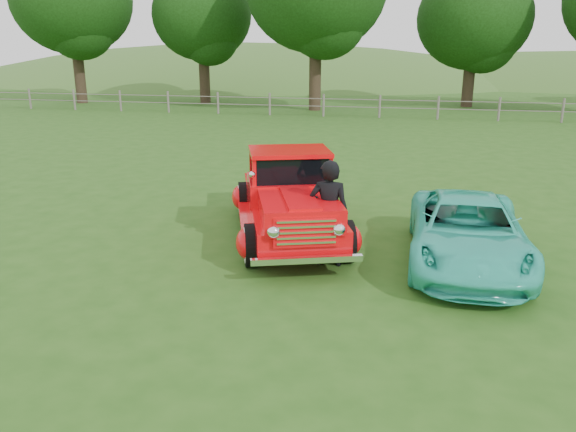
% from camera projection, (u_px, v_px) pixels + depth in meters
% --- Properties ---
extents(ground, '(140.00, 140.00, 0.00)m').
position_uv_depth(ground, '(295.00, 279.00, 9.27)').
color(ground, '#255015').
rests_on(ground, ground).
extents(distant_hills, '(116.00, 60.00, 18.00)m').
position_uv_depth(distant_hills, '(363.00, 117.00, 66.98)').
color(distant_hills, '#386424').
rests_on(distant_hills, ground).
extents(fence_line, '(48.00, 0.12, 1.20)m').
position_uv_depth(fence_line, '(380.00, 106.00, 29.64)').
color(fence_line, slate).
rests_on(fence_line, ground).
extents(tree_far_west, '(7.60, 7.60, 9.93)m').
position_uv_depth(tree_far_west, '(72.00, 0.00, 35.78)').
color(tree_far_west, black).
rests_on(tree_far_west, ground).
extents(tree_mid_west, '(6.40, 6.40, 8.46)m').
position_uv_depth(tree_mid_west, '(202.00, 15.00, 36.28)').
color(tree_mid_west, black).
rests_on(tree_mid_west, ground).
extents(tree_near_east, '(6.80, 6.80, 8.33)m').
position_uv_depth(tree_near_east, '(474.00, 19.00, 33.80)').
color(tree_near_east, black).
rests_on(tree_near_east, ground).
extents(red_pickup, '(3.36, 5.28, 1.78)m').
position_uv_depth(red_pickup, '(289.00, 198.00, 11.12)').
color(red_pickup, black).
rests_on(red_pickup, ground).
extents(teal_sedan, '(1.95, 4.21, 1.17)m').
position_uv_depth(teal_sedan, '(467.00, 232.00, 9.76)').
color(teal_sedan, '#33CCB1').
rests_on(teal_sedan, ground).
extents(man, '(0.69, 0.46, 1.86)m').
position_uv_depth(man, '(329.00, 213.00, 9.64)').
color(man, black).
rests_on(man, ground).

